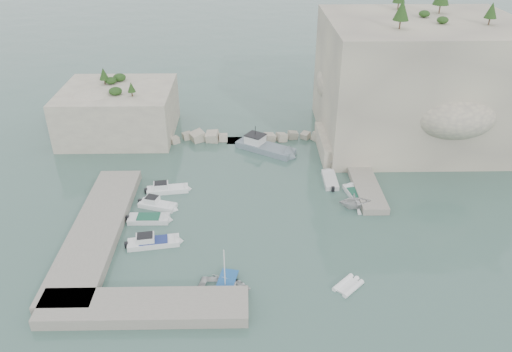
{
  "coord_description": "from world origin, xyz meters",
  "views": [
    {
      "loc": [
        -0.92,
        -44.42,
        31.51
      ],
      "look_at": [
        0.0,
        6.0,
        3.0
      ],
      "focal_mm": 35.0,
      "sensor_mm": 36.0,
      "label": 1
    }
  ],
  "objects_px": {
    "rowboat": "(225,289)",
    "tender_east_a": "(355,207)",
    "motorboat_d": "(154,245)",
    "inflatable_dinghy": "(348,287)",
    "tender_east_d": "(341,168)",
    "tender_east_c": "(330,182)",
    "work_boat": "(265,151)",
    "tender_east_b": "(356,197)",
    "motorboat_c": "(149,221)",
    "motorboat_b": "(158,207)",
    "motorboat_a": "(168,191)"
  },
  "relations": [
    {
      "from": "motorboat_a",
      "to": "tender_east_c",
      "type": "xyz_separation_m",
      "value": [
        20.11,
        1.99,
        0.0
      ]
    },
    {
      "from": "rowboat",
      "to": "inflatable_dinghy",
      "type": "distance_m",
      "value": 11.29
    },
    {
      "from": "tender_east_d",
      "to": "work_boat",
      "type": "bearing_deg",
      "value": 77.35
    },
    {
      "from": "motorboat_b",
      "to": "inflatable_dinghy",
      "type": "xyz_separation_m",
      "value": [
        19.58,
        -13.83,
        0.0
      ]
    },
    {
      "from": "inflatable_dinghy",
      "to": "tender_east_c",
      "type": "bearing_deg",
      "value": 42.05
    },
    {
      "from": "motorboat_a",
      "to": "rowboat",
      "type": "relative_size",
      "value": 1.13
    },
    {
      "from": "motorboat_a",
      "to": "tender_east_a",
      "type": "bearing_deg",
      "value": -18.52
    },
    {
      "from": "motorboat_a",
      "to": "rowboat",
      "type": "height_order",
      "value": "motorboat_a"
    },
    {
      "from": "tender_east_b",
      "to": "work_boat",
      "type": "relative_size",
      "value": 0.53
    },
    {
      "from": "rowboat",
      "to": "work_boat",
      "type": "distance_m",
      "value": 28.65
    },
    {
      "from": "motorboat_c",
      "to": "inflatable_dinghy",
      "type": "relative_size",
      "value": 1.62
    },
    {
      "from": "motorboat_b",
      "to": "tender_east_c",
      "type": "distance_m",
      "value": 21.5
    },
    {
      "from": "motorboat_c",
      "to": "inflatable_dinghy",
      "type": "distance_m",
      "value": 22.99
    },
    {
      "from": "tender_east_b",
      "to": "tender_east_d",
      "type": "bearing_deg",
      "value": -7.4
    },
    {
      "from": "inflatable_dinghy",
      "to": "tender_east_d",
      "type": "xyz_separation_m",
      "value": [
        3.16,
        23.0,
        0.0
      ]
    },
    {
      "from": "motorboat_d",
      "to": "tender_east_d",
      "type": "height_order",
      "value": "tender_east_d"
    },
    {
      "from": "inflatable_dinghy",
      "to": "tender_east_d",
      "type": "distance_m",
      "value": 23.21
    },
    {
      "from": "motorboat_a",
      "to": "rowboat",
      "type": "distance_m",
      "value": 19.0
    },
    {
      "from": "motorboat_b",
      "to": "work_boat",
      "type": "height_order",
      "value": "work_boat"
    },
    {
      "from": "work_boat",
      "to": "tender_east_c",
      "type": "bearing_deg",
      "value": -15.4
    },
    {
      "from": "tender_east_a",
      "to": "tender_east_d",
      "type": "height_order",
      "value": "tender_east_a"
    },
    {
      "from": "motorboat_b",
      "to": "tender_east_d",
      "type": "height_order",
      "value": "tender_east_d"
    },
    {
      "from": "tender_east_d",
      "to": "work_boat",
      "type": "distance_m",
      "value": 11.09
    },
    {
      "from": "tender_east_a",
      "to": "tender_east_b",
      "type": "relative_size",
      "value": 0.75
    },
    {
      "from": "rowboat",
      "to": "tender_east_a",
      "type": "bearing_deg",
      "value": -34.97
    },
    {
      "from": "tender_east_a",
      "to": "work_boat",
      "type": "height_order",
      "value": "work_boat"
    },
    {
      "from": "rowboat",
      "to": "inflatable_dinghy",
      "type": "xyz_separation_m",
      "value": [
        11.29,
        0.07,
        0.0
      ]
    },
    {
      "from": "inflatable_dinghy",
      "to": "motorboat_d",
      "type": "bearing_deg",
      "value": 115.98
    },
    {
      "from": "motorboat_a",
      "to": "motorboat_d",
      "type": "relative_size",
      "value": 0.94
    },
    {
      "from": "inflatable_dinghy",
      "to": "tender_east_d",
      "type": "height_order",
      "value": "tender_east_d"
    },
    {
      "from": "tender_east_c",
      "to": "tender_east_b",
      "type": "bearing_deg",
      "value": -144.3
    },
    {
      "from": "rowboat",
      "to": "motorboat_d",
      "type": "bearing_deg",
      "value": 60.36
    },
    {
      "from": "motorboat_b",
      "to": "motorboat_c",
      "type": "bearing_deg",
      "value": -83.58
    },
    {
      "from": "motorboat_c",
      "to": "tender_east_b",
      "type": "bearing_deg",
      "value": 11.6
    },
    {
      "from": "tender_east_b",
      "to": "work_boat",
      "type": "distance_m",
      "value": 16.23
    },
    {
      "from": "inflatable_dinghy",
      "to": "work_boat",
      "type": "xyz_separation_m",
      "value": [
        -6.63,
        28.2,
        0.0
      ]
    },
    {
      "from": "tender_east_b",
      "to": "motorboat_d",
      "type": "bearing_deg",
      "value": 99.48
    },
    {
      "from": "tender_east_b",
      "to": "tender_east_c",
      "type": "bearing_deg",
      "value": 23.37
    },
    {
      "from": "motorboat_b",
      "to": "tender_east_a",
      "type": "distance_m",
      "value": 22.76
    },
    {
      "from": "motorboat_c",
      "to": "motorboat_a",
      "type": "relative_size",
      "value": 0.9
    },
    {
      "from": "motorboat_c",
      "to": "tender_east_c",
      "type": "height_order",
      "value": "same"
    },
    {
      "from": "motorboat_d",
      "to": "tender_east_a",
      "type": "height_order",
      "value": "tender_east_a"
    },
    {
      "from": "rowboat",
      "to": "tender_east_b",
      "type": "xyz_separation_m",
      "value": [
        15.06,
        15.8,
        0.0
      ]
    },
    {
      "from": "rowboat",
      "to": "tender_east_d",
      "type": "xyz_separation_m",
      "value": [
        14.45,
        23.06,
        0.0
      ]
    },
    {
      "from": "tender_east_d",
      "to": "motorboat_d",
      "type": "bearing_deg",
      "value": 141.74
    },
    {
      "from": "motorboat_b",
      "to": "tender_east_c",
      "type": "relative_size",
      "value": 0.95
    },
    {
      "from": "motorboat_c",
      "to": "rowboat",
      "type": "bearing_deg",
      "value": -50.96
    },
    {
      "from": "tender_east_c",
      "to": "tender_east_d",
      "type": "xyz_separation_m",
      "value": [
        1.96,
        3.67,
        0.0
      ]
    },
    {
      "from": "motorboat_d",
      "to": "tender_east_c",
      "type": "xyz_separation_m",
      "value": [
        20.11,
        12.59,
        0.0
      ]
    },
    {
      "from": "tender_east_b",
      "to": "motorboat_c",
      "type": "bearing_deg",
      "value": 88.88
    }
  ]
}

